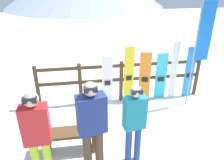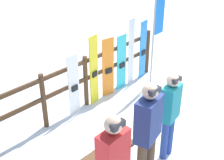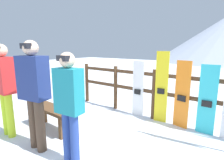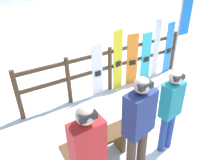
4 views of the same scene
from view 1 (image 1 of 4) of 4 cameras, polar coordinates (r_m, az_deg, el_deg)
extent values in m
plane|color=white|center=(4.75, 7.17, -17.60)|extent=(40.00, 40.00, 0.00)
cylinder|color=#4C331E|center=(6.06, -18.92, -1.79)|extent=(0.10, 0.10, 1.18)
cylinder|color=#4C331E|center=(5.95, -8.27, -1.10)|extent=(0.10, 0.10, 1.18)
cylinder|color=#4C331E|center=(6.05, 2.39, -0.38)|extent=(0.10, 0.10, 1.18)
cylinder|color=#4C331E|center=(6.35, 12.39, 0.31)|extent=(0.10, 0.10, 1.18)
cylinder|color=#4C331E|center=(6.82, 21.24, 0.92)|extent=(0.10, 0.10, 1.18)
cube|color=#4C331E|center=(6.02, 2.41, 0.13)|extent=(4.49, 0.05, 0.08)
cube|color=#4C331E|center=(5.86, 2.48, 3.78)|extent=(4.49, 0.05, 0.08)
cube|color=brown|center=(4.48, -10.90, -13.30)|extent=(1.22, 0.36, 0.06)
cube|color=brown|center=(4.69, -16.47, -15.87)|extent=(0.08, 0.29, 0.43)
cube|color=brown|center=(4.63, -4.77, -15.28)|extent=(0.08, 0.29, 0.43)
cylinder|color=#4C3828|center=(4.08, -6.44, -18.00)|extent=(0.15, 0.15, 0.87)
cylinder|color=#4C3828|center=(4.09, -3.34, -17.77)|extent=(0.15, 0.15, 0.87)
cube|color=navy|center=(3.60, -5.35, -8.87)|extent=(0.51, 0.35, 0.69)
sphere|color=#D8B293|center=(3.36, -5.66, -2.38)|extent=(0.23, 0.23, 0.23)
cube|color=black|center=(3.28, -5.60, -2.50)|extent=(0.21, 0.08, 0.08)
cube|color=red|center=(3.60, -19.37, -10.97)|extent=(0.43, 0.25, 0.67)
sphere|color=#D8B293|center=(3.37, -20.46, -4.79)|extent=(0.23, 0.23, 0.23)
cube|color=black|center=(3.29, -20.74, -4.96)|extent=(0.21, 0.08, 0.08)
cylinder|color=navy|center=(4.25, 4.33, -16.47)|extent=(0.12, 0.12, 0.79)
cylinder|color=navy|center=(4.29, 6.67, -16.17)|extent=(0.12, 0.12, 0.79)
cube|color=teal|center=(3.84, 5.95, -8.48)|extent=(0.41, 0.26, 0.62)
sphere|color=#D8B293|center=(3.62, 6.25, -3.00)|extent=(0.21, 0.21, 0.21)
cube|color=black|center=(3.56, 6.52, -3.11)|extent=(0.19, 0.07, 0.07)
cube|color=white|center=(5.90, -1.22, -0.09)|extent=(0.29, 0.03, 1.36)
cube|color=black|center=(5.91, -1.18, -0.80)|extent=(0.16, 0.03, 0.12)
cube|color=yellow|center=(5.95, 4.43, 1.32)|extent=(0.28, 0.07, 1.60)
cube|color=black|center=(5.96, 4.46, 0.52)|extent=(0.15, 0.05, 0.12)
cube|color=orange|center=(6.10, 8.54, 0.81)|extent=(0.31, 0.08, 1.42)
cube|color=black|center=(6.11, 8.57, 0.10)|extent=(0.18, 0.06, 0.12)
cube|color=#2DBFCC|center=(6.26, 12.65, 0.86)|extent=(0.32, 0.03, 1.37)
cube|color=black|center=(6.27, 12.67, 0.19)|extent=(0.18, 0.03, 0.12)
cube|color=white|center=(6.32, 15.38, 2.31)|extent=(0.09, 0.02, 1.67)
cube|color=white|center=(6.36, 16.25, 2.36)|extent=(0.09, 0.02, 1.67)
cube|color=#288CE0|center=(6.58, 19.54, 1.88)|extent=(0.28, 0.05, 1.51)
cube|color=black|center=(6.58, 19.55, 1.18)|extent=(0.16, 0.05, 0.12)
cylinder|color=#99999E|center=(5.92, 20.52, 5.53)|extent=(0.04, 0.04, 2.74)
cube|color=blue|center=(5.85, 23.25, 11.49)|extent=(0.36, 0.01, 1.45)
camera|label=2|loc=(3.12, -87.80, 12.53)|focal=50.00mm
camera|label=3|loc=(3.56, 44.76, -8.58)|focal=28.00mm
camera|label=4|loc=(1.87, -62.94, 9.88)|focal=35.00mm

